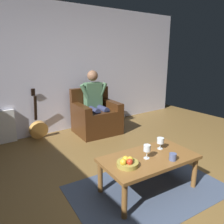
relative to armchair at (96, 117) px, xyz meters
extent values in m
plane|color=brown|center=(0.59, 2.38, -0.32)|extent=(7.51, 7.51, 0.00)
cube|color=silver|center=(0.59, -0.56, 0.96)|extent=(6.66, 0.06, 2.56)
cube|color=#3D495F|center=(0.54, 2.08, -0.32)|extent=(1.93, 1.35, 0.01)
cube|color=#3D220F|center=(0.00, 0.04, -0.12)|extent=(0.90, 0.82, 0.40)
cube|color=#3D220F|center=(0.01, 0.10, 0.12)|extent=(0.60, 0.68, 0.10)
cube|color=#3D220F|center=(-0.35, 0.06, 0.19)|extent=(0.20, 0.77, 0.24)
cube|color=#3D220F|center=(0.35, 0.01, 0.19)|extent=(0.20, 0.77, 0.24)
cube|color=#3D220F|center=(-0.02, -0.28, 0.33)|extent=(0.85, 0.19, 0.51)
cube|color=#476E4C|center=(-0.01, -0.11, 0.44)|extent=(0.36, 0.21, 0.53)
sphere|color=brown|center=(-0.01, -0.11, 0.85)|extent=(0.22, 0.22, 0.22)
cylinder|color=#2A2F4F|center=(-0.09, 0.10, 0.19)|extent=(0.16, 0.41, 0.13)
cylinder|color=#2A2F4F|center=(-0.08, 0.30, -0.07)|extent=(0.13, 0.13, 0.50)
cylinder|color=#476E4C|center=(-0.21, -0.05, 0.56)|extent=(0.21, 0.11, 0.29)
cylinder|color=#2A2F4F|center=(0.11, 0.08, 0.19)|extent=(0.16, 0.41, 0.13)
cylinder|color=#2A2F4F|center=(0.12, 0.28, -0.07)|extent=(0.13, 0.13, 0.50)
cylinder|color=#476E4C|center=(0.20, -0.08, 0.56)|extent=(0.21, 0.11, 0.29)
cube|color=brown|center=(0.54, 2.08, 0.09)|extent=(1.19, 0.70, 0.04)
cylinder|color=brown|center=(0.04, 2.38, -0.13)|extent=(0.06, 0.06, 0.40)
cylinder|color=brown|center=(1.08, 2.30, -0.13)|extent=(0.06, 0.06, 0.40)
cylinder|color=brown|center=(0.00, 1.87, -0.13)|extent=(0.06, 0.06, 0.40)
cylinder|color=brown|center=(1.04, 1.79, -0.13)|extent=(0.06, 0.06, 0.40)
cylinder|color=#BA8641|center=(1.09, -0.35, -0.15)|extent=(0.35, 0.17, 0.36)
cylinder|color=black|center=(1.09, -0.29, -0.13)|extent=(0.10, 0.02, 0.10)
cube|color=black|center=(1.09, -0.43, 0.27)|extent=(0.05, 0.13, 0.49)
cube|color=black|center=(1.09, -0.49, 0.57)|extent=(0.07, 0.06, 0.14)
cylinder|color=silver|center=(0.59, 2.09, 0.12)|extent=(0.07, 0.07, 0.01)
cylinder|color=silver|center=(0.59, 2.09, 0.16)|extent=(0.01, 0.01, 0.09)
cylinder|color=silver|center=(0.59, 2.09, 0.24)|extent=(0.08, 0.08, 0.08)
cylinder|color=#590C19|center=(0.59, 2.09, 0.22)|extent=(0.07, 0.07, 0.03)
cylinder|color=silver|center=(0.27, 2.00, 0.12)|extent=(0.07, 0.07, 0.01)
cylinder|color=silver|center=(0.27, 2.00, 0.15)|extent=(0.01, 0.01, 0.07)
cylinder|color=silver|center=(0.27, 2.00, 0.22)|extent=(0.09, 0.09, 0.07)
cylinder|color=#590C19|center=(0.27, 2.00, 0.20)|extent=(0.08, 0.08, 0.03)
cylinder|color=olive|center=(0.89, 2.10, 0.14)|extent=(0.24, 0.24, 0.05)
sphere|color=gold|center=(0.95, 2.11, 0.18)|extent=(0.07, 0.07, 0.07)
sphere|color=red|center=(0.89, 2.14, 0.18)|extent=(0.07, 0.07, 0.07)
sphere|color=gold|center=(0.86, 2.11, 0.18)|extent=(0.07, 0.07, 0.07)
sphere|color=gold|center=(0.89, 2.07, 0.18)|extent=(0.07, 0.07, 0.07)
cylinder|color=slate|center=(0.38, 2.30, 0.15)|extent=(0.08, 0.08, 0.08)
camera|label=1|loc=(2.27, 3.75, 1.31)|focal=35.30mm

